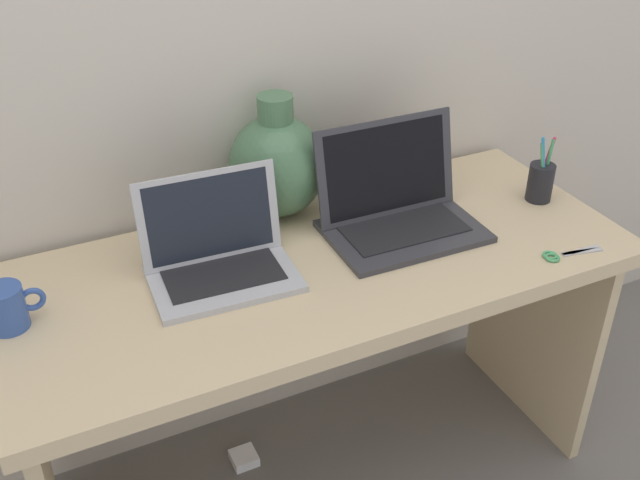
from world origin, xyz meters
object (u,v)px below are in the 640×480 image
Objects in this scene: power_brick at (244,458)px; laptop_left at (217,250)px; coffee_mug at (7,307)px; laptop_right at (395,202)px; scissors at (562,255)px; green_vase at (277,164)px; pen_cup at (541,181)px.

laptop_left is at bearing -120.75° from power_brick.
laptop_right is at bearing 0.53° from coffee_mug.
scissors is (0.27, -0.28, -0.06)m from laptop_right.
laptop_right is 1.20× the size of green_vase.
laptop_right is 2.47× the size of scissors.
laptop_left is 0.88× the size of laptop_right.
laptop_left is 0.43m from coffee_mug.
power_brick is at bearing 170.69° from pen_cup.
coffee_mug is (-0.65, -0.19, -0.08)m from green_vase.
scissors is at bearing -28.42° from power_brick.
power_brick is (-0.40, 0.08, -0.77)m from laptop_right.
scissors is at bearing -117.67° from pen_cup.
pen_cup is 1.19× the size of scissors.
power_brick is (-0.67, 0.36, -0.71)m from scissors.
coffee_mug is at bearing -169.50° from power_brick.
green_vase is at bearing 30.73° from power_brick.
power_brick is (0.05, 0.09, -0.76)m from laptop_left.
pen_cup is (1.27, -0.04, 0.01)m from coffee_mug.
pen_cup is (0.84, -0.04, -0.00)m from laptop_left.
coffee_mug is 1.18m from scissors.
coffee_mug is (-0.88, -0.01, -0.02)m from laptop_right.
green_vase is 0.69m from coffee_mug.
scissors reaches higher than power_brick.
scissors is (0.50, -0.46, -0.13)m from green_vase.
power_brick is at bearing -149.27° from green_vase.
laptop_left reaches higher than power_brick.
green_vase is 0.69m from scissors.
pen_cup is at bearing -20.44° from green_vase.
scissors is (1.15, -0.27, -0.04)m from coffee_mug.
coffee_mug reaches higher than scissors.
coffee_mug is 1.65× the size of power_brick.
scissors is at bearing -42.92° from green_vase.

